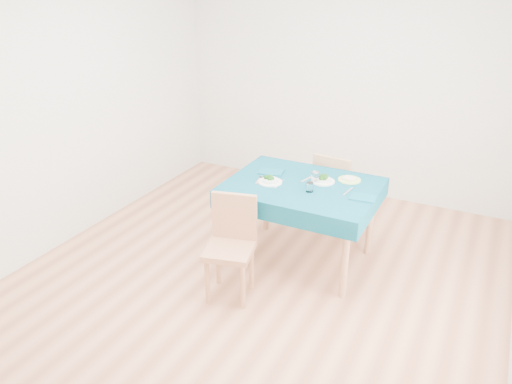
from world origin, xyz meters
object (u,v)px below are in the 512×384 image
at_px(chair_far, 337,187).
at_px(bowl_far, 323,179).
at_px(table, 301,223).
at_px(chair_near, 229,246).
at_px(side_plate, 349,180).
at_px(bowl_near, 270,179).

height_order(chair_far, bowl_far, chair_far).
bearing_deg(table, bowl_far, 41.97).
relative_size(chair_near, side_plate, 4.59).
bearing_deg(side_plate, bowl_far, -144.20).
distance_m(chair_far, side_plate, 0.57).
bearing_deg(bowl_near, chair_far, 65.08).
height_order(table, bowl_near, bowl_near).
bearing_deg(chair_far, side_plate, 123.94).
height_order(table, chair_far, chair_far).
bearing_deg(bowl_far, side_plate, 35.80).
height_order(bowl_near, side_plate, bowl_near).
bearing_deg(chair_far, table, 86.41).
distance_m(chair_far, bowl_far, 0.65).
height_order(chair_far, bowl_near, chair_far).
xyz_separation_m(chair_near, side_plate, (0.64, 1.05, 0.30)).
relative_size(table, side_plate, 6.37).
relative_size(bowl_near, side_plate, 1.05).
relative_size(chair_far, bowl_near, 4.47).
xyz_separation_m(bowl_near, bowl_far, (0.41, 0.22, -0.00)).
distance_m(table, bowl_far, 0.45).
xyz_separation_m(chair_far, side_plate, (0.24, -0.43, 0.29)).
bearing_deg(side_plate, table, -141.47).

